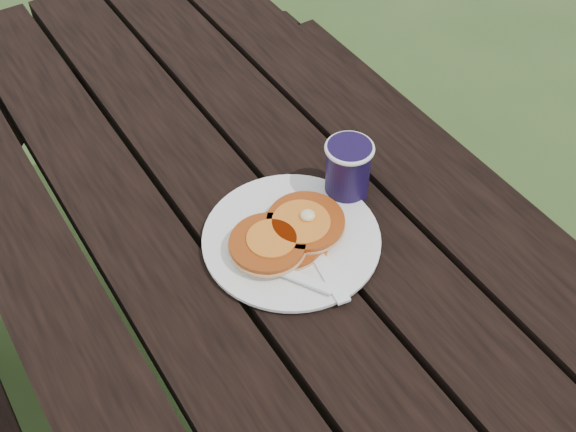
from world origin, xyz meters
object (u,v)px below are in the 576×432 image
pancake_stack (288,233)px  picnic_table (278,390)px  coffee_cup (348,167)px  plate (291,240)px

pancake_stack → picnic_table: bearing=-148.5°
pancake_stack → coffee_cup: coffee_cup is taller
pancake_stack → plate: bearing=11.2°
plate → pancake_stack: pancake_stack is taller
plate → coffee_cup: 0.15m
coffee_cup → plate: bearing=-163.1°
coffee_cup → pancake_stack: bearing=-163.4°
picnic_table → plate: size_ratio=6.83×
picnic_table → coffee_cup: size_ratio=17.72×
picnic_table → coffee_cup: 0.48m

